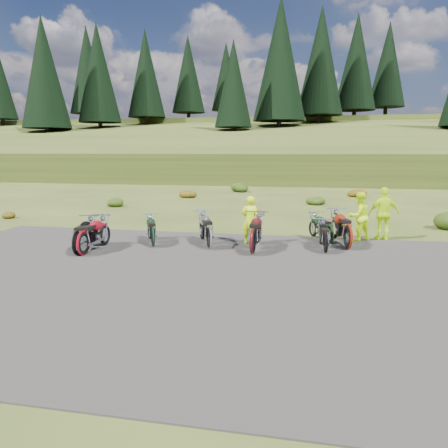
% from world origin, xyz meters
% --- Properties ---
extents(ground, '(300.00, 300.00, 0.00)m').
position_xyz_m(ground, '(0.00, 0.00, 0.00)').
color(ground, '#303F15').
rests_on(ground, ground).
extents(gravel_pad, '(20.00, 12.00, 0.04)m').
position_xyz_m(gravel_pad, '(0.00, -2.00, 0.00)').
color(gravel_pad, black).
rests_on(gravel_pad, ground).
extents(hill_slope, '(300.00, 45.97, 9.37)m').
position_xyz_m(hill_slope, '(0.00, 50.00, 0.00)').
color(hill_slope, '#2D3D14').
rests_on(hill_slope, ground).
extents(hill_plateau, '(300.00, 90.00, 9.17)m').
position_xyz_m(hill_plateau, '(0.00, 110.00, 0.00)').
color(hill_plateau, '#2D3D14').
rests_on(hill_plateau, ground).
extents(conifer_13, '(5.72, 5.72, 15.00)m').
position_xyz_m(conifer_13, '(-57.00, 64.00, 15.86)').
color(conifer_13, black).
rests_on(conifer_13, ground).
extents(conifer_14, '(5.28, 5.28, 14.00)m').
position_xyz_m(conifer_14, '(-51.00, 70.00, 16.55)').
color(conifer_14, black).
rests_on(conifer_14, ground).
extents(conifer_15, '(7.92, 7.92, 20.00)m').
position_xyz_m(conifer_15, '(-45.00, 76.00, 20.16)').
color(conifer_15, black).
rests_on(conifer_15, ground).
extents(conifer_16, '(7.48, 7.48, 19.00)m').
position_xyz_m(conifer_16, '(-39.00, 51.00, 15.28)').
color(conifer_16, black).
rests_on(conifer_16, ground).
extents(conifer_17, '(7.04, 7.04, 18.00)m').
position_xyz_m(conifer_17, '(-33.00, 57.00, 15.97)').
color(conifer_17, black).
rests_on(conifer_17, ground).
extents(conifer_18, '(6.60, 6.60, 17.00)m').
position_xyz_m(conifer_18, '(-27.00, 63.00, 16.66)').
color(conifer_18, black).
rests_on(conifer_18, ground).
extents(conifer_19, '(6.16, 6.16, 16.00)m').
position_xyz_m(conifer_19, '(-21.00, 69.00, 17.36)').
color(conifer_19, black).
rests_on(conifer_19, ground).
extents(conifer_20, '(5.72, 5.72, 15.00)m').
position_xyz_m(conifer_20, '(-15.00, 75.00, 17.65)').
color(conifer_20, black).
rests_on(conifer_20, ground).
extents(conifer_21, '(5.28, 5.28, 14.00)m').
position_xyz_m(conifer_21, '(-9.00, 50.00, 12.56)').
color(conifer_21, black).
rests_on(conifer_21, ground).
extents(conifer_22, '(7.92, 7.92, 20.00)m').
position_xyz_m(conifer_22, '(-3.00, 56.00, 16.77)').
color(conifer_22, black).
rests_on(conifer_22, ground).
extents(conifer_23, '(7.48, 7.48, 19.00)m').
position_xyz_m(conifer_23, '(3.00, 62.00, 17.47)').
color(conifer_23, black).
rests_on(conifer_23, ground).
extents(conifer_24, '(7.04, 7.04, 18.00)m').
position_xyz_m(conifer_24, '(9.00, 68.00, 18.16)').
color(conifer_24, black).
rests_on(conifer_24, ground).
extents(conifer_25, '(6.60, 6.60, 17.00)m').
position_xyz_m(conifer_25, '(15.00, 74.00, 18.66)').
color(conifer_25, black).
rests_on(conifer_25, ground).
extents(shrub_0, '(0.77, 0.77, 0.45)m').
position_xyz_m(shrub_0, '(-12.00, 6.00, 0.23)').
color(shrub_0, '#643A0C').
rests_on(shrub_0, ground).
extents(shrub_1, '(1.03, 1.03, 0.61)m').
position_xyz_m(shrub_1, '(-9.10, 11.30, 0.31)').
color(shrub_1, black).
rests_on(shrub_1, ground).
extents(shrub_2, '(1.30, 1.30, 0.77)m').
position_xyz_m(shrub_2, '(-6.20, 16.60, 0.38)').
color(shrub_2, '#643A0C').
rests_on(shrub_2, ground).
extents(shrub_3, '(1.56, 1.56, 0.92)m').
position_xyz_m(shrub_3, '(-3.30, 21.90, 0.46)').
color(shrub_3, black).
rests_on(shrub_3, ground).
extents(shrub_4, '(0.77, 0.77, 0.45)m').
position_xyz_m(shrub_4, '(-0.40, 9.20, 0.23)').
color(shrub_4, '#643A0C').
rests_on(shrub_4, ground).
extents(shrub_5, '(1.03, 1.03, 0.61)m').
position_xyz_m(shrub_5, '(2.50, 14.50, 0.31)').
color(shrub_5, black).
rests_on(shrub_5, ground).
extents(shrub_6, '(1.30, 1.30, 0.77)m').
position_xyz_m(shrub_6, '(5.40, 19.80, 0.38)').
color(shrub_6, '#643A0C').
rests_on(shrub_6, ground).
extents(motorcycle_0, '(1.03, 2.19, 1.10)m').
position_xyz_m(motorcycle_0, '(-4.79, -0.41, 0.00)').
color(motorcycle_0, black).
rests_on(motorcycle_0, ground).
extents(motorcycle_1, '(0.72, 2.17, 1.14)m').
position_xyz_m(motorcycle_1, '(-4.58, -0.39, 0.00)').
color(motorcycle_1, maroon).
rests_on(motorcycle_1, ground).
extents(motorcycle_2, '(1.40, 2.02, 1.01)m').
position_xyz_m(motorcycle_2, '(-2.89, 1.17, 0.00)').
color(motorcycle_2, black).
rests_on(motorcycle_2, ground).
extents(motorcycle_3, '(1.56, 2.34, 1.17)m').
position_xyz_m(motorcycle_3, '(-0.95, 1.24, 0.00)').
color(motorcycle_3, '#B3B3B8').
rests_on(motorcycle_3, ground).
extents(motorcycle_4, '(0.80, 2.34, 1.23)m').
position_xyz_m(motorcycle_4, '(0.56, 0.72, 0.00)').
color(motorcycle_4, '#4C0C10').
rests_on(motorcycle_4, ground).
extents(motorcycle_5, '(0.80, 1.91, 0.97)m').
position_xyz_m(motorcycle_5, '(2.80, 1.36, 0.00)').
color(motorcycle_5, black).
rests_on(motorcycle_5, ground).
extents(motorcycle_6, '(1.32, 2.46, 1.23)m').
position_xyz_m(motorcycle_6, '(3.54, 2.15, 0.00)').
color(motorcycle_6, maroon).
rests_on(motorcycle_6, ground).
extents(motorcycle_7, '(1.40, 2.06, 1.03)m').
position_xyz_m(motorcycle_7, '(2.94, 2.75, 0.00)').
color(motorcycle_7, black).
rests_on(motorcycle_7, ground).
extents(person_middle, '(0.68, 0.53, 1.67)m').
position_xyz_m(person_middle, '(0.25, 2.30, 0.84)').
color(person_middle, '#B9DF0B').
rests_on(person_middle, ground).
extents(person_right_a, '(1.08, 1.01, 1.76)m').
position_xyz_m(person_right_a, '(4.01, 3.68, 0.88)').
color(person_right_a, '#B9DF0B').
rests_on(person_right_a, ground).
extents(person_right_b, '(1.20, 0.70, 1.92)m').
position_xyz_m(person_right_b, '(4.91, 4.01, 0.96)').
color(person_right_b, '#B9DF0B').
rests_on(person_right_b, ground).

